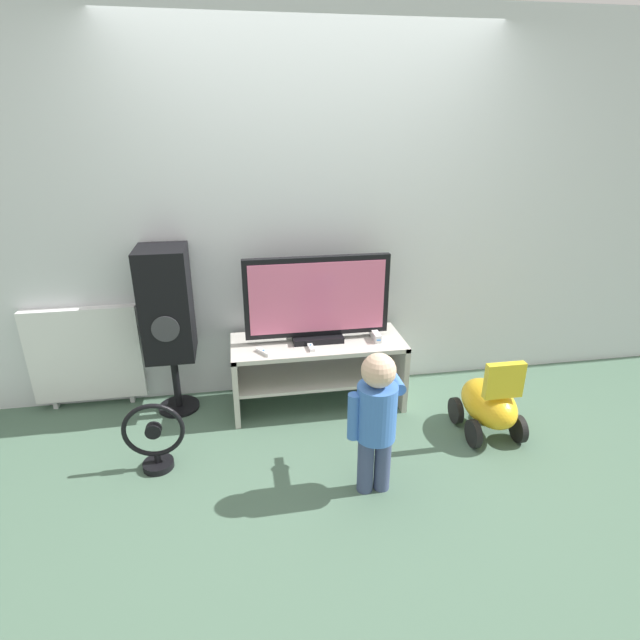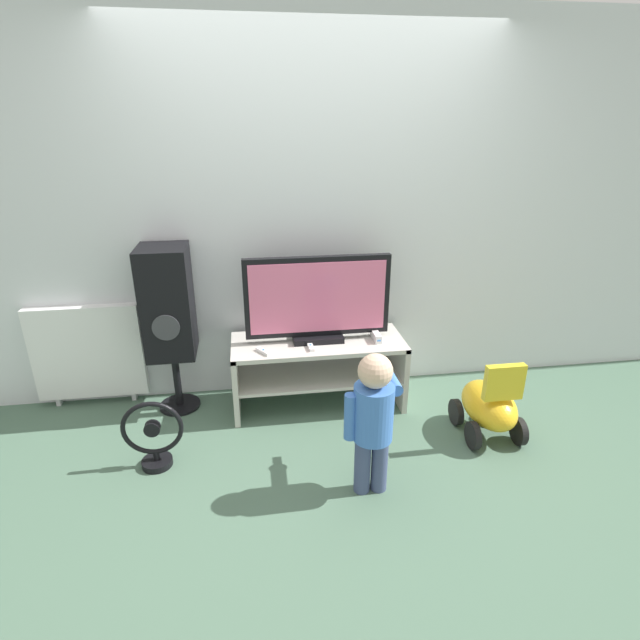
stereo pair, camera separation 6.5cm
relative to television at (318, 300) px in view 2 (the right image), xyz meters
The scene contains 12 objects.
ground_plane 0.83m from the television, 90.00° to the right, with size 16.00×16.00×0.00m, color #4C6B56.
wall_back 0.59m from the television, 90.00° to the left, with size 10.00×0.06×2.60m.
tv_stand 0.46m from the television, 90.00° to the right, with size 1.19×0.47×0.49m.
television is the anchor object (origin of this frame).
game_console 0.48m from the television, ahead, with size 0.04×0.18×0.06m.
remote_primary 0.50m from the television, 157.29° to the right, with size 0.10×0.13×0.03m.
remote_secondary 0.32m from the television, 117.10° to the right, with size 0.04×0.13×0.03m.
child 1.01m from the television, 80.46° to the right, with size 0.32×0.47×0.83m.
speaker_tower 0.99m from the television, behind, with size 0.32×0.35×1.17m.
floor_fan 1.33m from the television, 151.19° to the right, with size 0.35×0.18×0.44m.
ride_on_toy 1.31m from the television, 28.46° to the right, with size 0.34×0.49×0.57m.
radiator 1.65m from the television, behind, with size 0.75×0.08×0.74m.
Camera 2 is at (-0.44, -2.86, 1.93)m, focal length 28.00 mm.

